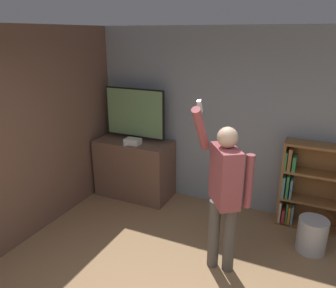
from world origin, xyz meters
name	(u,v)px	position (x,y,z in m)	size (l,w,h in m)	color
wall_back	(242,123)	(0.00, 2.86, 1.35)	(6.59, 0.06, 2.70)	gray
wall_side_brick	(48,129)	(-2.33, 1.42, 1.35)	(0.06, 4.43, 2.70)	brown
tv_ledge	(135,168)	(-1.63, 2.50, 0.47)	(1.22, 0.61, 0.95)	brown
television	(135,114)	(-1.63, 2.57, 1.38)	(1.02, 0.22, 0.84)	black
game_console	(133,141)	(-1.57, 2.36, 0.99)	(0.24, 0.17, 0.09)	white
remote_loose	(127,144)	(-1.62, 2.29, 0.96)	(0.08, 0.14, 0.02)	white
bookshelf	(307,187)	(0.98, 2.68, 0.59)	(0.85, 0.28, 1.22)	brown
person	(224,187)	(0.18, 1.33, 1.03)	(0.58, 0.57, 1.99)	#56514C
waste_bin	(312,235)	(1.12, 2.11, 0.22)	(0.36, 0.36, 0.44)	#B7B7BC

